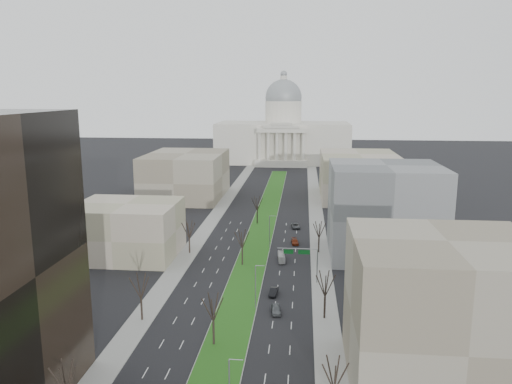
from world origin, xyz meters
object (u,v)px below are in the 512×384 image
Objects in this scene: car_black at (274,292)px; box_van at (281,257)px; car_grey_far at (296,226)px; car_grey_near at (276,309)px; car_red at (295,242)px.

box_van reaches higher than car_black.
car_grey_far is at bearing 91.15° from car_black.
box_van is at bearing -103.76° from car_grey_far.
box_van reaches higher than car_grey_near.
box_van is (0.66, 22.21, 0.23)m from car_black.
car_black is 22.22m from box_van.
car_grey_near is at bearing -78.58° from car_black.
box_van is at bearing 93.41° from car_black.
car_red is (2.84, 45.58, -0.10)m from car_grey_near.
car_grey_near is 0.88× the size of car_grey_far.
car_red is at bearing 89.18° from car_black.
car_grey_near reaches higher than car_grey_far.
box_van is at bearing -108.26° from car_red.
box_van is (-0.32, 31.05, 0.19)m from car_grey_near.
car_red is at bearing -97.88° from car_grey_far.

